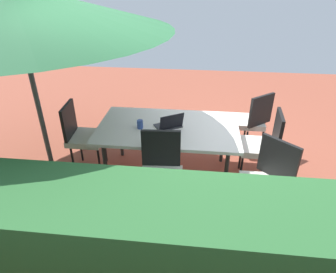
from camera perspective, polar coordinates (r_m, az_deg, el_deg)
name	(u,v)px	position (r m, az deg, el deg)	size (l,w,h in m)	color
ground_plane	(168,174)	(4.19, 0.00, -7.19)	(10.00, 10.00, 0.02)	#9E4C38
hedge_row	(136,270)	(2.27, -6.19, -24.27)	(6.30, 0.63, 1.32)	#2D6633
dining_table	(168,130)	(3.81, 0.00, 1.28)	(1.80, 1.08, 0.74)	white
patio_umbrella	(15,9)	(3.60, -27.40, 21.09)	(3.25, 3.25, 2.38)	#4C4C4C
chair_northwest	(267,180)	(3.32, 18.64, -8.04)	(0.59, 0.59, 0.98)	silver
chair_west	(263,143)	(3.98, 17.92, -1.23)	(0.48, 0.47, 0.98)	silver
chair_east	(82,134)	(4.17, -16.30, 0.48)	(0.48, 0.46, 0.98)	silver
chair_southwest	(251,119)	(4.57, 15.82, 3.21)	(0.58, 0.58, 0.98)	silver
chair_north	(160,171)	(3.29, -1.49, -6.65)	(0.46, 0.47, 0.98)	silver
laptop	(169,124)	(3.74, 0.25, 2.38)	(0.40, 0.38, 0.21)	#2D2D33
cup	(140,124)	(3.74, -5.43, 2.36)	(0.08, 0.08, 0.11)	#334C99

